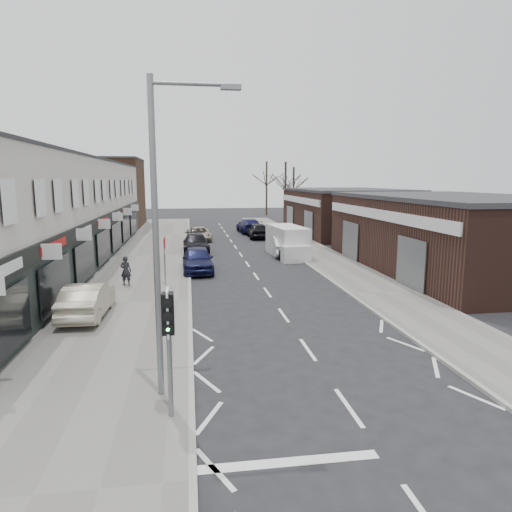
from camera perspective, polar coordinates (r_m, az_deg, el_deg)
name	(u,v)px	position (r m, az deg, el deg)	size (l,w,h in m)	color
ground	(325,374)	(14.05, 8.64, -14.41)	(160.00, 160.00, 0.00)	black
pavement_left	(151,256)	(34.83, -13.02, 0.01)	(5.50, 64.00, 0.12)	slate
pavement_right	(314,252)	(36.02, 7.21, 0.49)	(3.50, 64.00, 0.12)	slate
shop_terrace_left	(41,212)	(33.25, -25.31, 4.96)	(8.00, 41.00, 7.10)	beige
brick_block_far	(107,194)	(58.08, -18.09, 7.41)	(8.00, 10.00, 8.00)	#4D3321
right_unit_near	(453,235)	(31.13, 23.42, 2.43)	(10.00, 18.00, 4.50)	#39201A
right_unit_far	(345,212)	(49.19, 11.12, 5.36)	(10.00, 16.00, 4.50)	#39201A
tree_far_a	(285,222)	(61.88, 3.66, 4.25)	(3.60, 3.60, 8.00)	#382D26
tree_far_b	(293,218)	(68.25, 4.66, 4.73)	(3.60, 3.60, 7.50)	#382D26
tree_far_c	(266,215)	(73.53, 1.32, 5.10)	(3.60, 3.60, 8.50)	#382D26
traffic_light	(168,324)	(10.76, -10.90, -8.29)	(0.28, 0.60, 3.10)	slate
street_lamp	(162,223)	(11.52, -11.62, 4.08)	(2.23, 0.22, 8.00)	slate
warning_sign	(165,246)	(24.54, -11.31, 1.20)	(0.12, 0.80, 2.70)	slate
white_van	(288,242)	(34.10, 4.00, 1.73)	(2.52, 5.95, 2.25)	white
sedan_on_pavement	(87,300)	(19.95, -20.34, -5.14)	(1.50, 4.30, 1.42)	#A19881
pedestrian	(126,271)	(25.11, -15.96, -1.80)	(0.57, 0.38, 1.57)	black
parked_car_left_a	(198,260)	(28.49, -7.32, -0.44)	(1.84, 4.58, 1.56)	#121438
parked_car_left_b	(196,243)	(36.18, -7.51, 1.57)	(2.00, 4.92, 1.43)	black
parked_car_left_c	(199,234)	(43.22, -7.13, 2.76)	(2.10, 4.56, 1.27)	#AB9D89
parked_car_right_a	(283,245)	(34.60, 3.34, 1.32)	(1.58, 4.52, 1.49)	silver
parked_car_right_b	(258,230)	(44.64, 0.24, 3.22)	(1.81, 4.49, 1.53)	black
parked_car_right_c	(249,226)	(49.17, -0.88, 3.80)	(2.14, 5.27, 1.53)	#13133B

